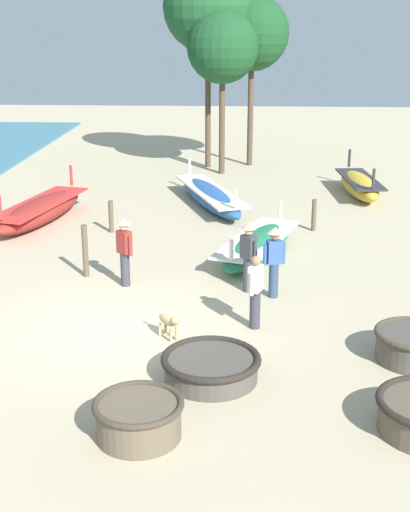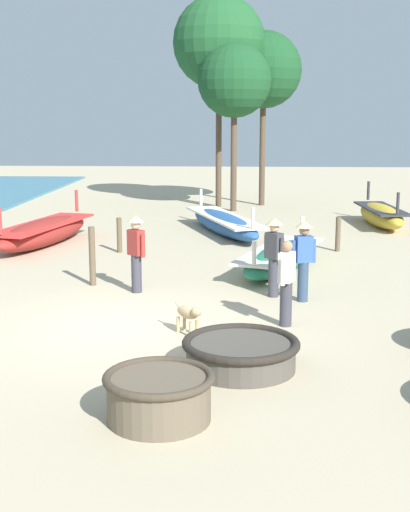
% 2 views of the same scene
% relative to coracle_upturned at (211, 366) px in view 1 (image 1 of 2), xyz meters
% --- Properties ---
extents(ground_plane, '(80.00, 80.00, 0.00)m').
position_rel_coracle_upturned_xyz_m(ground_plane, '(-2.17, 2.08, -0.26)').
color(ground_plane, '#BCAD8C').
extents(coracle_upturned, '(1.78, 1.78, 0.47)m').
position_rel_coracle_upturned_xyz_m(coracle_upturned, '(0.00, 0.00, 0.00)').
color(coracle_upturned, '#4C473F').
rests_on(coracle_upturned, ground).
extents(coracle_front_right, '(1.40, 1.40, 0.61)m').
position_rel_coracle_upturned_xyz_m(coracle_front_right, '(-1.02, -1.88, 0.07)').
color(coracle_front_right, brown).
rests_on(coracle_front_right, ground).
extents(long_boat_green_hull, '(2.89, 5.72, 1.17)m').
position_rel_coracle_upturned_xyz_m(long_boat_green_hull, '(-0.57, 12.39, 0.08)').
color(long_boat_green_hull, '#285693').
rests_on(long_boat_green_hull, ground).
extents(long_boat_red_hull, '(2.18, 5.06, 1.39)m').
position_rel_coracle_upturned_xyz_m(long_boat_red_hull, '(-5.78, 9.99, 0.14)').
color(long_boat_red_hull, maroon).
rests_on(long_boat_red_hull, ground).
extents(long_boat_ochre_hull, '(2.58, 4.60, 1.06)m').
position_rel_coracle_upturned_xyz_m(long_boat_ochre_hull, '(0.95, 7.01, 0.05)').
color(long_boat_ochre_hull, '#237551').
rests_on(long_boat_ochre_hull, ground).
extents(long_boat_white_hull, '(1.34, 4.09, 1.36)m').
position_rel_coracle_upturned_xyz_m(long_boat_white_hull, '(4.75, 14.16, 0.13)').
color(long_boat_white_hull, gold).
rests_on(long_boat_white_hull, ground).
extents(fisherman_by_coracle, '(0.40, 0.40, 1.67)m').
position_rel_coracle_upturned_xyz_m(fisherman_by_coracle, '(0.67, 4.38, 0.70)').
color(fisherman_by_coracle, '#383842').
rests_on(fisherman_by_coracle, ground).
extents(fisherman_standing_right, '(0.33, 0.50, 1.57)m').
position_rel_coracle_upturned_xyz_m(fisherman_standing_right, '(0.80, 2.28, 0.58)').
color(fisherman_standing_right, '#383842').
rests_on(fisherman_standing_right, ground).
extents(fisherman_hauling, '(0.51, 0.36, 1.67)m').
position_rel_coracle_upturned_xyz_m(fisherman_hauling, '(1.25, 4.03, 0.70)').
color(fisherman_hauling, '#2D425B').
rests_on(fisherman_hauling, ground).
extents(fisherman_standing_left, '(0.42, 0.39, 1.67)m').
position_rel_coracle_upturned_xyz_m(fisherman_standing_left, '(-2.25, 4.59, 0.70)').
color(fisherman_standing_left, '#383842').
rests_on(fisherman_standing_left, ground).
extents(dog, '(0.50, 0.55, 0.55)m').
position_rel_coracle_upturned_xyz_m(dog, '(-0.91, 1.66, 0.11)').
color(dog, tan).
rests_on(dog, ground).
extents(mooring_post_mid_beach, '(0.14, 0.14, 0.97)m').
position_rel_coracle_upturned_xyz_m(mooring_post_mid_beach, '(2.68, 9.54, 0.23)').
color(mooring_post_mid_beach, brown).
rests_on(mooring_post_mid_beach, ground).
extents(mooring_post_inland, '(0.14, 0.14, 1.33)m').
position_rel_coracle_upturned_xyz_m(mooring_post_inland, '(-3.33, 5.18, 0.41)').
color(mooring_post_inland, brown).
rests_on(mooring_post_inland, ground).
extents(mooring_post_shoreline, '(0.14, 0.14, 0.97)m').
position_rel_coracle_upturned_xyz_m(mooring_post_shoreline, '(-3.38, 9.06, 0.23)').
color(mooring_post_shoreline, brown).
rests_on(mooring_post_shoreline, ground).
extents(tree_right_mid, '(3.12, 3.12, 7.10)m').
position_rel_coracle_upturned_xyz_m(tree_right_mid, '(0.82, 19.73, 5.26)').
color(tree_right_mid, '#4C3D2D').
rests_on(tree_right_mid, ground).
extents(tree_leftmost, '(2.83, 2.83, 6.45)m').
position_rel_coracle_upturned_xyz_m(tree_leftmost, '(-0.34, 17.84, 4.75)').
color(tree_leftmost, '#4C3D2D').
rests_on(tree_leftmost, ground).
extents(tree_tall_back, '(3.70, 3.70, 8.43)m').
position_rel_coracle_upturned_xyz_m(tree_tall_back, '(-0.98, 19.20, 6.30)').
color(tree_tall_back, '#4C3D2D').
rests_on(tree_tall_back, ground).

